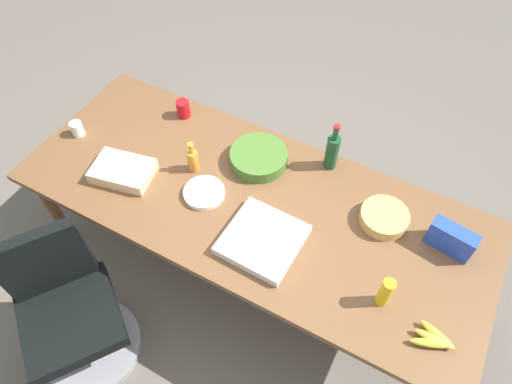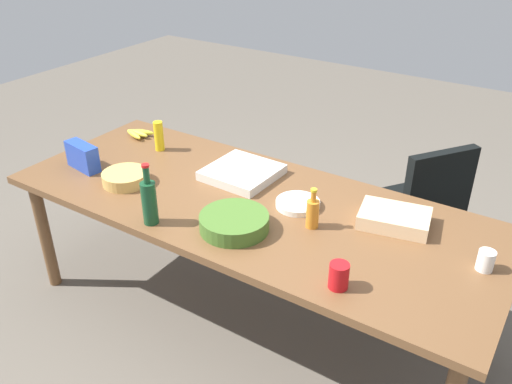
# 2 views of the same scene
# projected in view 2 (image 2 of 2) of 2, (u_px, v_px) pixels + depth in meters

# --- Properties ---
(ground_plane) EXTENTS (10.00, 10.00, 0.00)m
(ground_plane) POSITION_uv_depth(u_px,v_px,m) (250.00, 315.00, 3.07)
(ground_plane) COLOR #625A4F
(conference_table) EXTENTS (2.53, 1.01, 0.76)m
(conference_table) POSITION_uv_depth(u_px,v_px,m) (249.00, 212.00, 2.73)
(conference_table) COLOR brown
(conference_table) RESTS_ON ground
(office_chair) EXTENTS (0.67, 0.67, 0.91)m
(office_chair) POSITION_uv_depth(u_px,v_px,m) (411.00, 224.00, 3.25)
(office_chair) COLOR gray
(office_chair) RESTS_ON ground
(sheet_cake) EXTENTS (0.36, 0.28, 0.07)m
(sheet_cake) POSITION_uv_depth(u_px,v_px,m) (394.00, 218.00, 2.49)
(sheet_cake) COLOR beige
(sheet_cake) RESTS_ON conference_table
(paper_cup) EXTENTS (0.08, 0.08, 0.09)m
(paper_cup) POSITION_uv_depth(u_px,v_px,m) (486.00, 260.00, 2.19)
(paper_cup) COLOR white
(paper_cup) RESTS_ON conference_table
(pizza_box) EXTENTS (0.37, 0.37, 0.05)m
(pizza_box) POSITION_uv_depth(u_px,v_px,m) (242.00, 172.00, 2.92)
(pizza_box) COLOR silver
(pizza_box) RESTS_ON conference_table
(mustard_bottle) EXTENTS (0.06, 0.06, 0.18)m
(mustard_bottle) POSITION_uv_depth(u_px,v_px,m) (159.00, 136.00, 3.19)
(mustard_bottle) COLOR yellow
(mustard_bottle) RESTS_ON conference_table
(red_solo_cup) EXTENTS (0.09, 0.09, 0.11)m
(red_solo_cup) POSITION_uv_depth(u_px,v_px,m) (339.00, 276.00, 2.08)
(red_solo_cup) COLOR red
(red_solo_cup) RESTS_ON conference_table
(salad_bowl) EXTENTS (0.41, 0.41, 0.07)m
(salad_bowl) POSITION_uv_depth(u_px,v_px,m) (234.00, 222.00, 2.45)
(salad_bowl) COLOR #446C28
(salad_bowl) RESTS_ON conference_table
(paper_plate_stack) EXTENTS (0.24, 0.24, 0.03)m
(paper_plate_stack) POSITION_uv_depth(u_px,v_px,m) (298.00, 204.00, 2.65)
(paper_plate_stack) COLOR white
(paper_plate_stack) RESTS_ON conference_table
(chip_bowl) EXTENTS (0.29, 0.29, 0.06)m
(chip_bowl) POSITION_uv_depth(u_px,v_px,m) (125.00, 178.00, 2.85)
(chip_bowl) COLOR tan
(chip_bowl) RESTS_ON conference_table
(banana_bunch) EXTENTS (0.19, 0.14, 0.04)m
(banana_bunch) POSITION_uv_depth(u_px,v_px,m) (138.00, 133.00, 3.39)
(banana_bunch) COLOR yellow
(banana_bunch) RESTS_ON conference_table
(chip_bag_blue) EXTENTS (0.23, 0.11, 0.15)m
(chip_bag_blue) POSITION_uv_depth(u_px,v_px,m) (83.00, 156.00, 2.98)
(chip_bag_blue) COLOR blue
(chip_bag_blue) RESTS_ON conference_table
(dressing_bottle) EXTENTS (0.07, 0.07, 0.20)m
(dressing_bottle) POSITION_uv_depth(u_px,v_px,m) (313.00, 213.00, 2.45)
(dressing_bottle) COLOR orange
(dressing_bottle) RESTS_ON conference_table
(wine_bottle) EXTENTS (0.09, 0.09, 0.31)m
(wine_bottle) POSITION_uv_depth(u_px,v_px,m) (149.00, 201.00, 2.46)
(wine_bottle) COLOR #164527
(wine_bottle) RESTS_ON conference_table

